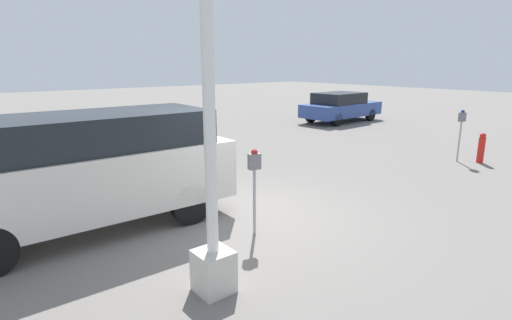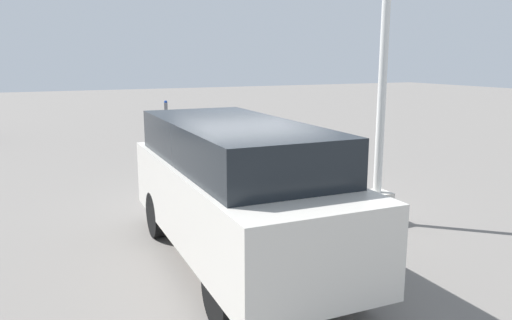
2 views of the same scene
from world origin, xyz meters
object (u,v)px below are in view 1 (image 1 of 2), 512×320
car_distant (341,106)px  fire_hydrant (481,148)px  parking_meter_far (461,124)px  lamp_post (209,117)px  parking_meter_near (254,172)px  parked_van (87,168)px

car_distant → fire_hydrant: car_distant is taller
parking_meter_far → lamp_post: lamp_post is taller
lamp_post → parking_meter_near: bearing=-145.3°
parked_van → fire_hydrant: (-10.30, 2.17, -0.67)m
parking_meter_far → car_distant: size_ratio=0.34×
parking_meter_far → parked_van: parked_van is taller
parking_meter_far → car_distant: parking_meter_far is taller
parked_van → car_distant: bearing=-155.8°
parking_meter_far → car_distant: 8.36m
fire_hydrant → lamp_post: bearing=4.6°
parking_meter_far → parked_van: (9.94, -1.69, -0.01)m
lamp_post → car_distant: size_ratio=1.59×
lamp_post → car_distant: bearing=-146.3°
car_distant → fire_hydrant: size_ratio=5.03×
parked_van → parking_meter_far: bearing=171.7°
lamp_post → parked_van: (0.58, -2.96, -1.11)m
lamp_post → fire_hydrant: (-9.72, -0.79, -1.79)m
parking_meter_near → lamp_post: (1.49, 1.04, 1.14)m
parked_van → car_distant: 14.86m
parking_meter_far → fire_hydrant: size_ratio=1.74×
parked_van → fire_hydrant: parked_van is taller
parking_meter_far → parked_van: size_ratio=0.31×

